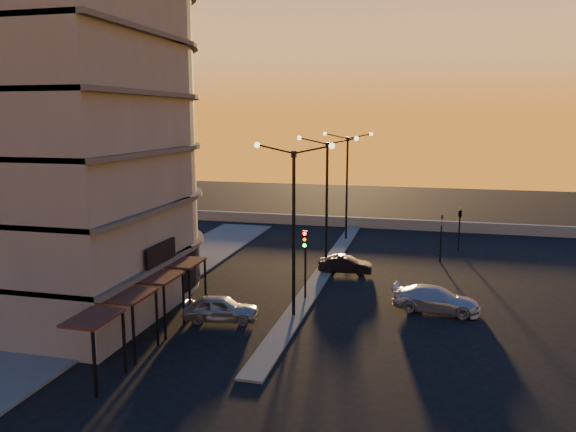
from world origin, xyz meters
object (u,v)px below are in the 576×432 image
Objects in this scene: car_wagon at (436,299)px; car_hatchback at (221,308)px; streetlamp_mid at (327,192)px; car_sedan at (345,265)px; traffic_light_main at (305,253)px.

car_hatchback is at bearing 118.63° from car_wagon.
car_sedan is (1.50, -0.68, -4.98)m from streetlamp_mid.
car_sedan is at bearing -24.34° from streetlamp_mid.
car_hatchback is (-3.65, -4.41, -2.20)m from traffic_light_main.
traffic_light_main is 0.88× the size of car_wagon.
streetlamp_mid is at bearing 54.08° from car_wagon.
streetlamp_mid is at bearing -26.84° from car_hatchback.
traffic_light_main is at bearing -90.00° from streetlamp_mid.
traffic_light_main reaches higher than car_sedan.
traffic_light_main is 6.13m from car_hatchback.
streetlamp_mid is 2.36× the size of car_hatchback.
car_hatchback is (-3.65, -11.54, -4.91)m from streetlamp_mid.
streetlamp_mid reaches higher than traffic_light_main.
traffic_light_main is at bearing -48.92° from car_hatchback.
streetlamp_mid is at bearing 63.11° from car_sedan.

